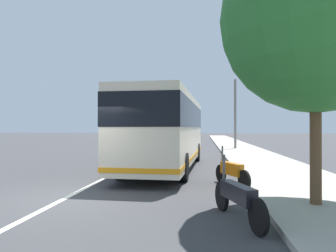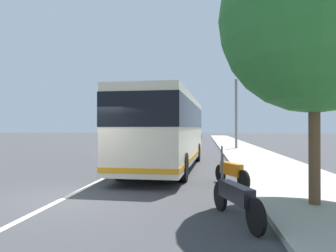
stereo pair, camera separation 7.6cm
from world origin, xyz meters
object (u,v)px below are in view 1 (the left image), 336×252
object	(u,v)px
motorcycle_angled	(232,172)
car_behind_bus	(157,137)
coach_bus	(167,127)
car_ahead_same_lane	(163,135)
utility_pole	(235,115)
motorcycle_mid_row	(237,197)
car_side_street	(195,134)
roadside_tree_near_camera	(315,19)

from	to	relation	value
motorcycle_angled	car_behind_bus	bearing A→B (deg)	-12.36
car_behind_bus	coach_bus	bearing A→B (deg)	6.56
car_ahead_same_lane	utility_pole	bearing A→B (deg)	24.58
coach_bus	utility_pole	distance (m)	13.81
car_ahead_same_lane	car_behind_bus	bearing A→B (deg)	3.46
motorcycle_mid_row	car_behind_bus	xyz separation A→B (m)	(34.76, 6.75, 0.20)
motorcycle_mid_row	car_ahead_same_lane	bearing A→B (deg)	-9.07
utility_pole	car_side_street	bearing A→B (deg)	7.98
car_behind_bus	roadside_tree_near_camera	size ratio (longest dim) A/B	0.65
motorcycle_mid_row	utility_pole	size ratio (longest dim) A/B	0.37
motorcycle_mid_row	motorcycle_angled	size ratio (longest dim) A/B	1.18
car_behind_bus	car_side_street	xyz separation A→B (m)	(16.38, -4.57, 0.03)
motorcycle_angled	roadside_tree_near_camera	distance (m)	5.03
motorcycle_mid_row	car_side_street	xyz separation A→B (m)	(51.14, 2.18, 0.22)
car_ahead_same_lane	roadside_tree_near_camera	bearing A→B (deg)	13.85
coach_bus	car_side_street	size ratio (longest dim) A/B	2.51
car_behind_bus	motorcycle_mid_row	bearing A→B (deg)	8.19
coach_bus	roadside_tree_near_camera	xyz separation A→B (m)	(-6.91, -4.19, 2.44)
utility_pole	coach_bus	bearing A→B (deg)	161.50
roadside_tree_near_camera	car_ahead_same_lane	bearing A→B (deg)	12.04
car_side_street	car_ahead_same_lane	bearing A→B (deg)	152.31
car_ahead_same_lane	car_behind_bus	size ratio (longest dim) A/B	1.09
coach_bus	car_side_street	distance (m)	43.19
roadside_tree_near_camera	utility_pole	distance (m)	20.00
roadside_tree_near_camera	motorcycle_mid_row	bearing A→B (deg)	119.81
utility_pole	motorcycle_angled	bearing A→B (deg)	173.98
car_ahead_same_lane	car_side_street	bearing A→B (deg)	152.88
coach_bus	roadside_tree_near_camera	bearing A→B (deg)	-146.02
motorcycle_angled	car_ahead_same_lane	distance (m)	39.31
motorcycle_mid_row	car_side_street	world-z (taller)	car_side_street
car_ahead_same_lane	car_side_street	world-z (taller)	car_ahead_same_lane
motorcycle_mid_row	roadside_tree_near_camera	distance (m)	4.42
car_side_street	roadside_tree_near_camera	world-z (taller)	roadside_tree_near_camera
utility_pole	car_ahead_same_lane	bearing A→B (deg)	22.78
utility_pole	roadside_tree_near_camera	bearing A→B (deg)	179.50
motorcycle_mid_row	car_behind_bus	world-z (taller)	car_behind_bus
motorcycle_angled	car_behind_bus	distance (m)	31.72
coach_bus	roadside_tree_near_camera	world-z (taller)	roadside_tree_near_camera
car_ahead_same_lane	utility_pole	xyz separation A→B (m)	(-21.45, -9.01, 2.33)
car_behind_bus	utility_pole	xyz separation A→B (m)	(-13.74, -8.79, 2.34)
motorcycle_mid_row	car_side_street	size ratio (longest dim) A/B	0.52
motorcycle_mid_row	motorcycle_angled	xyz separation A→B (m)	(3.82, -0.22, -0.01)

